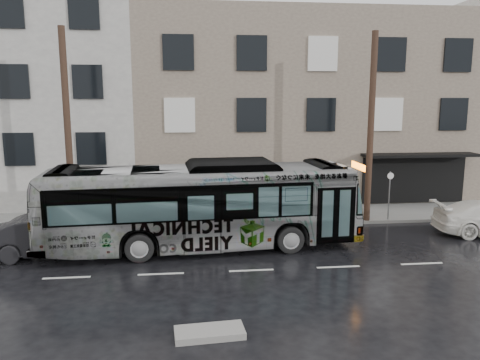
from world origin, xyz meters
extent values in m
plane|color=black|center=(0.00, 0.00, 0.00)|extent=(120.00, 120.00, 0.00)
cube|color=gray|center=(0.00, 4.90, 0.07)|extent=(90.00, 3.60, 0.15)
cube|color=gray|center=(5.00, 12.70, 5.50)|extent=(20.00, 12.00, 11.00)
cylinder|color=#3E291F|center=(6.50, 3.30, 4.65)|extent=(0.30, 0.30, 9.00)
cylinder|color=#3E291F|center=(-7.50, 3.30, 4.65)|extent=(0.30, 0.30, 9.00)
cylinder|color=slate|center=(7.60, 3.30, 1.35)|extent=(0.06, 0.06, 2.40)
imported|color=#B2B2B2|center=(-1.68, 0.31, 1.79)|extent=(12.99, 3.87, 3.57)
imported|color=black|center=(-7.35, -0.09, 0.82)|extent=(5.05, 2.00, 1.64)
cube|color=gray|center=(-1.69, -7.01, 0.09)|extent=(1.86, 0.94, 0.18)
camera|label=1|loc=(-2.13, -18.27, 6.07)|focal=35.00mm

